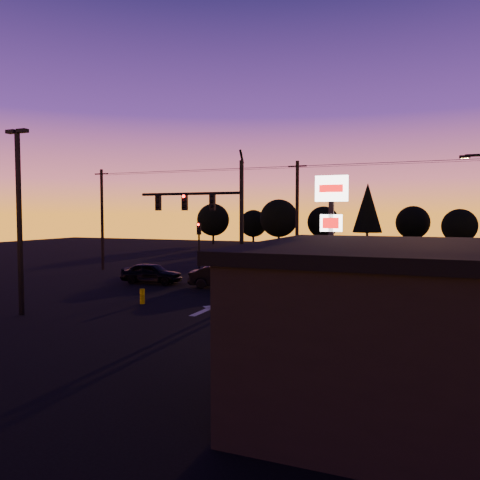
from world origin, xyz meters
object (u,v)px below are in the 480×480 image
object	(u,v)px
traffic_signal_mast	(216,215)
car_left	(152,273)
bollard	(142,296)
car_mid	(224,277)
parking_lot_light	(19,209)
suv_parked	(444,338)
pylon_sign	(331,216)
car_right	(340,282)
secondary_signal	(199,242)

from	to	relation	value
traffic_signal_mast	car_left	world-z (taller)	traffic_signal_mast
bollard	car_mid	size ratio (longest dim) A/B	0.18
parking_lot_light	car_left	size ratio (longest dim) A/B	2.08
car_left	suv_parked	xyz separation A→B (m)	(19.11, -11.04, -0.09)
traffic_signal_mast	parking_lot_light	size ratio (longest dim) A/B	0.94
parking_lot_light	bollard	bearing A→B (deg)	49.86
parking_lot_light	suv_parked	distance (m)	19.85
traffic_signal_mast	pylon_sign	xyz separation A→B (m)	(7.10, -2.49, -0.02)
bollard	car_mid	world-z (taller)	car_mid
traffic_signal_mast	bollard	world-z (taller)	traffic_signal_mast
traffic_signal_mast	parking_lot_light	xyz separation A→B (m)	(-7.40, -6.99, 0.33)
parking_lot_light	car_right	distance (m)	19.30
traffic_signal_mast	bollard	xyz separation A→B (m)	(-3.45, -2.31, -4.52)
bollard	pylon_sign	bearing A→B (deg)	-0.99
car_left	secondary_signal	bearing A→B (deg)	-43.18
secondary_signal	parking_lot_light	xyz separation A→B (m)	(-2.50, -14.49, 2.41)
bollard	suv_parked	xyz separation A→B (m)	(15.35, -4.24, 0.24)
parking_lot_light	pylon_sign	distance (m)	15.19
pylon_sign	bollard	xyz separation A→B (m)	(-10.55, 0.18, -4.49)
bollard	car_mid	xyz separation A→B (m)	(1.90, 6.91, 0.34)
car_right	traffic_signal_mast	bearing A→B (deg)	-25.16
car_mid	car_left	bearing A→B (deg)	78.63
car_right	pylon_sign	bearing A→B (deg)	26.80
car_left	car_mid	world-z (taller)	car_mid
parking_lot_light	bollard	xyz separation A→B (m)	(3.95, 4.68, -4.85)
secondary_signal	car_right	distance (m)	11.26
secondary_signal	pylon_sign	world-z (taller)	pylon_sign
parking_lot_light	pylon_sign	xyz separation A→B (m)	(14.50, 4.50, -0.36)
secondary_signal	bollard	bearing A→B (deg)	-81.60
traffic_signal_mast	suv_parked	bearing A→B (deg)	-28.85
car_right	parking_lot_light	bearing A→B (deg)	-26.07
traffic_signal_mast	parking_lot_light	distance (m)	10.19
bollard	car_right	distance (m)	12.66
parking_lot_light	suv_parked	bearing A→B (deg)	1.29
secondary_signal	parking_lot_light	distance (m)	14.90
parking_lot_light	bollard	distance (m)	7.81
pylon_sign	suv_parked	xyz separation A→B (m)	(4.80, -4.06, -4.25)
secondary_signal	car_left	world-z (taller)	secondary_signal
car_left	suv_parked	distance (m)	22.07
traffic_signal_mast	pylon_sign	bearing A→B (deg)	-19.36
traffic_signal_mast	car_mid	xyz separation A→B (m)	(-1.55, 4.59, -4.17)
parking_lot_light	car_right	world-z (taller)	parking_lot_light
parking_lot_light	pylon_sign	world-z (taller)	parking_lot_light
traffic_signal_mast	bollard	size ratio (longest dim) A/B	10.19
parking_lot_light	suv_parked	world-z (taller)	parking_lot_light
traffic_signal_mast	bollard	distance (m)	6.14
secondary_signal	suv_parked	size ratio (longest dim) A/B	0.91
bollard	car_left	distance (m)	7.77
secondary_signal	suv_parked	distance (m)	22.01
pylon_sign	car_left	distance (m)	16.46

